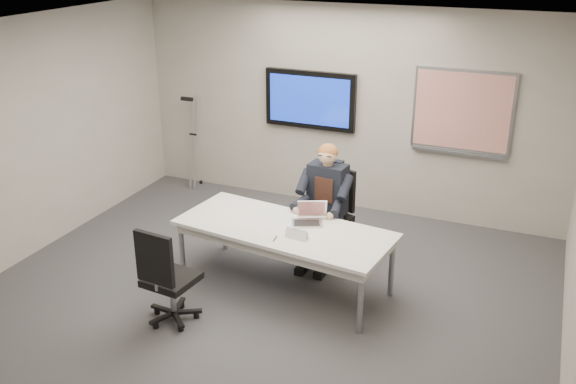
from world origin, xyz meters
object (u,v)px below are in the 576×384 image
at_px(conference_table, 284,234).
at_px(office_chair_far, 330,228).
at_px(laptop, 309,217).
at_px(seated_person, 322,217).
at_px(office_chair_near, 169,293).

bearing_deg(conference_table, office_chair_far, 85.53).
bearing_deg(laptop, conference_table, -154.45).
xyz_separation_m(conference_table, seated_person, (0.18, 0.69, -0.06)).
bearing_deg(seated_person, office_chair_near, -111.61).
bearing_deg(seated_person, conference_table, -97.92).
height_order(conference_table, laptop, laptop).
bearing_deg(office_chair_far, office_chair_near, -93.98).
relative_size(office_chair_far, laptop, 2.54).
distance_m(conference_table, office_chair_far, 1.02).
bearing_deg(office_chair_near, laptop, -120.80).
distance_m(conference_table, office_chair_near, 1.37).
relative_size(office_chair_near, seated_person, 0.74).
bearing_deg(conference_table, seated_person, 82.74).
height_order(conference_table, seated_person, seated_person).
bearing_deg(seated_person, laptop, -81.20).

